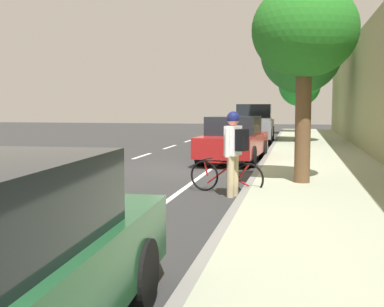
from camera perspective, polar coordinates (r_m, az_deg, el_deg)
ground at (r=15.04m, az=1.07°, el=-1.70°), size 73.98×73.98×0.00m
sidewalk at (r=14.79m, az=14.72°, el=-1.67°), size 3.39×46.24×0.17m
curb_edge at (r=14.80m, az=7.85°, el=-1.54°), size 0.16×46.24×0.17m
lane_stripe_centre at (r=14.88m, az=-10.55°, el=-1.85°), size 0.14×44.20×0.01m
lane_stripe_bike_edge at (r=14.98m, az=2.23°, el=-1.71°), size 0.12×46.24×0.01m
parked_sedan_red_second at (r=16.74m, az=4.77°, el=1.60°), size 2.04×4.50×1.52m
parked_pickup_grey_mid at (r=25.49m, az=6.94°, el=3.23°), size 2.10×5.33×1.95m
bicycle_at_curb at (r=10.83m, az=3.92°, el=-2.58°), size 1.66×0.59×0.73m
cyclist_with_backpack at (r=10.27m, az=4.82°, el=1.00°), size 0.49×0.59×1.76m
street_tree_mid_block at (r=11.47m, az=12.69°, el=13.26°), size 2.31×2.31×4.38m
street_tree_far_end at (r=24.16m, az=12.29°, el=11.01°), size 3.72×3.72×5.97m
street_tree_corner at (r=33.53m, az=12.13°, el=7.63°), size 2.70×2.70×4.48m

